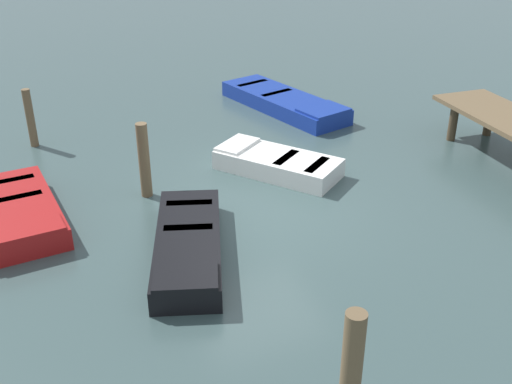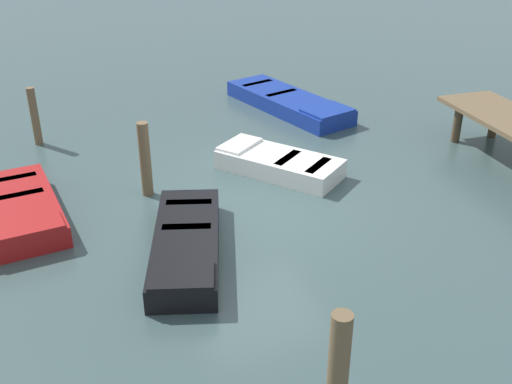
% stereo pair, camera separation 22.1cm
% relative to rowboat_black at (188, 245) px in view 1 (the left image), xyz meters
% --- Properties ---
extents(ground_plane, '(80.00, 80.00, 0.00)m').
position_rel_rowboat_black_xyz_m(ground_plane, '(-1.12, 1.66, -0.22)').
color(ground_plane, '#384C4C').
extents(rowboat_black, '(3.37, 1.98, 0.46)m').
position_rel_rowboat_black_xyz_m(rowboat_black, '(0.00, 0.00, 0.00)').
color(rowboat_black, black).
rests_on(rowboat_black, ground_plane).
extents(rowboat_blue, '(4.21, 2.30, 0.46)m').
position_rel_rowboat_black_xyz_m(rowboat_blue, '(-6.02, 4.47, -0.00)').
color(rowboat_blue, navy).
rests_on(rowboat_blue, ground_plane).
extents(rowboat_white, '(2.76, 2.48, 0.46)m').
position_rel_rowboat_black_xyz_m(rowboat_white, '(-2.45, 2.68, 0.00)').
color(rowboat_white, silver).
rests_on(rowboat_white, ground_plane).
extents(rowboat_red, '(3.04, 1.71, 0.46)m').
position_rel_rowboat_black_xyz_m(rowboat_red, '(-2.24, -2.60, 0.00)').
color(rowboat_red, maroon).
rests_on(rowboat_red, ground_plane).
extents(mooring_piling_center, '(0.19, 0.19, 1.38)m').
position_rel_rowboat_black_xyz_m(mooring_piling_center, '(-5.91, -2.02, 0.47)').
color(mooring_piling_center, brown).
rests_on(mooring_piling_center, ground_plane).
extents(mooring_piling_far_left, '(0.22, 0.22, 1.52)m').
position_rel_rowboat_black_xyz_m(mooring_piling_far_left, '(-2.43, -0.14, 0.54)').
color(mooring_piling_far_left, brown).
rests_on(mooring_piling_far_left, ground_plane).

